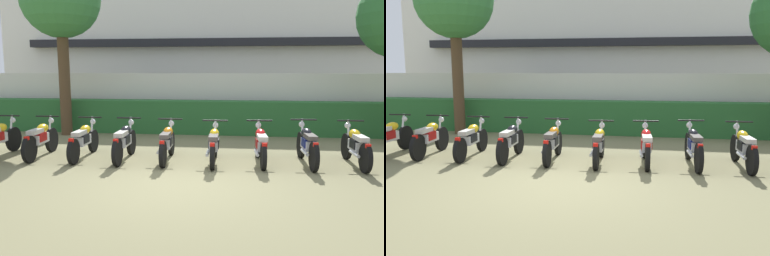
{
  "view_description": "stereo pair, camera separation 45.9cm",
  "coord_description": "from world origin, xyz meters",
  "views": [
    {
      "loc": [
        1.13,
        -6.93,
        2.15
      ],
      "look_at": [
        0.0,
        2.14,
        0.75
      ],
      "focal_mm": 36.24,
      "sensor_mm": 36.0,
      "label": 1
    },
    {
      "loc": [
        1.58,
        -6.87,
        2.15
      ],
      "look_at": [
        0.0,
        2.14,
        0.75
      ],
      "focal_mm": 36.24,
      "sensor_mm": 36.0,
      "label": 2
    }
  ],
  "objects": [
    {
      "name": "motorcycle_in_row_3",
      "position": [
        -1.57,
        1.79,
        0.45
      ],
      "size": [
        0.6,
        1.85,
        0.97
      ],
      "rotation": [
        0.0,
        0.0,
        1.59
      ],
      "color": "black",
      "rests_on": "ground"
    },
    {
      "name": "motorcycle_in_row_6",
      "position": [
        1.61,
        1.86,
        0.44
      ],
      "size": [
        0.6,
        1.81,
        0.95
      ],
      "rotation": [
        0.0,
        0.0,
        1.62
      ],
      "color": "black",
      "rests_on": "ground"
    },
    {
      "name": "tree_near_inspector",
      "position": [
        -4.5,
        5.02,
        4.27
      ],
      "size": [
        2.5,
        2.5,
        5.59
      ],
      "color": "#4C3823",
      "rests_on": "ground"
    },
    {
      "name": "hedge_row",
      "position": [
        0.0,
        5.81,
        0.55
      ],
      "size": [
        16.68,
        0.7,
        1.1
      ],
      "primitive_type": "cube",
      "color": "#28602D",
      "rests_on": "ground"
    },
    {
      "name": "motorcycle_in_row_0",
      "position": [
        -4.74,
        1.74,
        0.46
      ],
      "size": [
        0.6,
        1.97,
        0.98
      ],
      "rotation": [
        0.0,
        0.0,
        1.6
      ],
      "color": "black",
      "rests_on": "ground"
    },
    {
      "name": "motorcycle_in_row_2",
      "position": [
        -2.62,
        1.89,
        0.44
      ],
      "size": [
        0.6,
        1.93,
        0.95
      ],
      "rotation": [
        0.0,
        0.0,
        1.61
      ],
      "color": "black",
      "rests_on": "ground"
    },
    {
      "name": "motorcycle_in_row_5",
      "position": [
        0.55,
        1.76,
        0.44
      ],
      "size": [
        0.6,
        1.81,
        0.94
      ],
      "rotation": [
        0.0,
        0.0,
        1.59
      ],
      "color": "black",
      "rests_on": "ground"
    },
    {
      "name": "motorcycle_in_row_4",
      "position": [
        -0.55,
        1.83,
        0.44
      ],
      "size": [
        0.6,
        1.86,
        0.95
      ],
      "rotation": [
        0.0,
        0.0,
        1.6
      ],
      "color": "black",
      "rests_on": "ground"
    },
    {
      "name": "motorcycle_in_row_1",
      "position": [
        -3.69,
        1.85,
        0.46
      ],
      "size": [
        0.6,
        1.85,
        0.97
      ],
      "rotation": [
        0.0,
        0.0,
        1.63
      ],
      "color": "black",
      "rests_on": "ground"
    },
    {
      "name": "motorcycle_in_row_7",
      "position": [
        2.65,
        1.9,
        0.46
      ],
      "size": [
        0.6,
        1.94,
        0.98
      ],
      "rotation": [
        0.0,
        0.0,
        1.63
      ],
      "color": "black",
      "rests_on": "ground"
    },
    {
      "name": "building",
      "position": [
        0.0,
        14.9,
        3.22
      ],
      "size": [
        21.95,
        6.5,
        6.43
      ],
      "color": "white",
      "rests_on": "ground"
    },
    {
      "name": "compound_wall",
      "position": [
        0.0,
        6.51,
        0.99
      ],
      "size": [
        20.85,
        0.3,
        1.99
      ],
      "primitive_type": "cube",
      "color": "silver",
      "rests_on": "ground"
    },
    {
      "name": "ground",
      "position": [
        0.0,
        0.0,
        0.0
      ],
      "size": [
        60.0,
        60.0,
        0.0
      ],
      "primitive_type": "plane",
      "color": "olive"
    },
    {
      "name": "motorcycle_in_row_8",
      "position": [
        3.71,
        1.91,
        0.45
      ],
      "size": [
        0.6,
        1.9,
        0.97
      ],
      "rotation": [
        0.0,
        0.0,
        1.61
      ],
      "color": "black",
      "rests_on": "ground"
    },
    {
      "name": "parked_car",
      "position": [
        -2.96,
        9.21,
        0.94
      ],
      "size": [
        4.54,
        2.16,
        1.89
      ],
      "rotation": [
        0.0,
        0.0,
        -0.02
      ],
      "color": "silver",
      "rests_on": "ground"
    }
  ]
}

